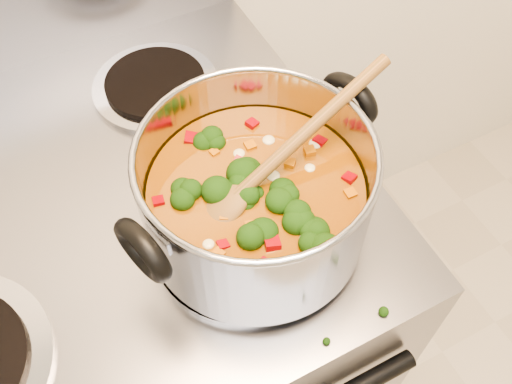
# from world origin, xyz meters

# --- Properties ---
(electric_range) EXTENTS (0.75, 0.68, 1.08)m
(electric_range) POSITION_xyz_m (0.02, 1.16, 0.47)
(electric_range) COLOR gray
(electric_range) RESTS_ON ground
(stockpot) EXTENTS (0.32, 0.26, 0.16)m
(stockpot) POSITION_xyz_m (0.21, 1.01, 1.00)
(stockpot) COLOR #9C9CA4
(stockpot) RESTS_ON electric_range
(wooden_spoon) EXTENTS (0.27, 0.08, 0.11)m
(wooden_spoon) POSITION_xyz_m (0.23, 1.02, 1.04)
(wooden_spoon) COLOR brown
(wooden_spoon) RESTS_ON stockpot
(cooktop_crumbs) EXTENTS (0.30, 0.22, 0.01)m
(cooktop_crumbs) POSITION_xyz_m (0.29, 1.09, 0.92)
(cooktop_crumbs) COLOR black
(cooktop_crumbs) RESTS_ON electric_range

